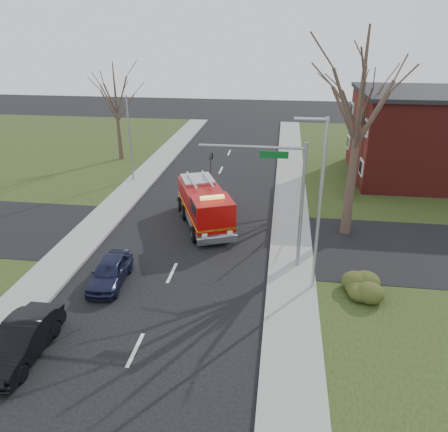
# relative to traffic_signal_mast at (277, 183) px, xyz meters

# --- Properties ---
(ground) EXTENTS (120.00, 120.00, 0.00)m
(ground) POSITION_rel_traffic_signal_mast_xyz_m (-5.21, -1.50, -4.71)
(ground) COLOR black
(ground) RESTS_ON ground
(sidewalk_right) EXTENTS (2.40, 80.00, 0.15)m
(sidewalk_right) POSITION_rel_traffic_signal_mast_xyz_m (0.99, -1.50, -4.63)
(sidewalk_right) COLOR gray
(sidewalk_right) RESTS_ON ground
(sidewalk_left) EXTENTS (2.40, 80.00, 0.15)m
(sidewalk_left) POSITION_rel_traffic_signal_mast_xyz_m (-11.41, -1.50, -4.63)
(sidewalk_left) COLOR gray
(sidewalk_left) RESTS_ON ground
(health_center_sign) EXTENTS (0.12, 2.00, 1.40)m
(health_center_sign) POSITION_rel_traffic_signal_mast_xyz_m (5.29, 11.00, -3.83)
(health_center_sign) COLOR #4B1411
(health_center_sign) RESTS_ON ground
(hedge_corner) EXTENTS (2.80, 2.00, 0.90)m
(hedge_corner) POSITION_rel_traffic_signal_mast_xyz_m (3.79, -2.50, -4.13)
(hedge_corner) COLOR #293312
(hedge_corner) RESTS_ON lawn_right
(bare_tree_near) EXTENTS (6.00, 6.00, 12.00)m
(bare_tree_near) POSITION_rel_traffic_signal_mast_xyz_m (4.29, 4.50, 2.71)
(bare_tree_near) COLOR #403225
(bare_tree_near) RESTS_ON ground
(bare_tree_far) EXTENTS (5.25, 5.25, 10.50)m
(bare_tree_far) POSITION_rel_traffic_signal_mast_xyz_m (5.79, 13.50, 1.78)
(bare_tree_far) COLOR #403225
(bare_tree_far) RESTS_ON ground
(bare_tree_left) EXTENTS (4.50, 4.50, 9.00)m
(bare_tree_left) POSITION_rel_traffic_signal_mast_xyz_m (-15.21, 18.50, 0.86)
(bare_tree_left) COLOR #403225
(bare_tree_left) RESTS_ON ground
(traffic_signal_mast) EXTENTS (5.29, 0.18, 6.80)m
(traffic_signal_mast) POSITION_rel_traffic_signal_mast_xyz_m (0.00, 0.00, 0.00)
(traffic_signal_mast) COLOR gray
(traffic_signal_mast) RESTS_ON ground
(streetlight_pole) EXTENTS (1.48, 0.16, 8.40)m
(streetlight_pole) POSITION_rel_traffic_signal_mast_xyz_m (1.93, -2.00, -0.16)
(streetlight_pole) COLOR #B7BABF
(streetlight_pole) RESTS_ON ground
(utility_pole_far) EXTENTS (0.14, 0.14, 7.00)m
(utility_pole_far) POSITION_rel_traffic_signal_mast_xyz_m (-12.01, 12.50, -1.21)
(utility_pole_far) COLOR gray
(utility_pole_far) RESTS_ON ground
(fire_engine) EXTENTS (4.78, 7.26, 2.78)m
(fire_engine) POSITION_rel_traffic_signal_mast_xyz_m (-4.55, 4.77, -3.45)
(fire_engine) COLOR #A00907
(fire_engine) RESTS_ON ground
(parked_car_maroon) EXTENTS (1.72, 3.89, 1.30)m
(parked_car_maroon) POSITION_rel_traffic_signal_mast_xyz_m (-8.01, -2.85, -4.06)
(parked_car_maroon) COLOR #171B34
(parked_car_maroon) RESTS_ON ground
(parked_car_gray) EXTENTS (1.59, 4.38, 1.44)m
(parked_car_gray) POSITION_rel_traffic_signal_mast_xyz_m (-9.41, -8.39, -3.99)
(parked_car_gray) COLOR black
(parked_car_gray) RESTS_ON ground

